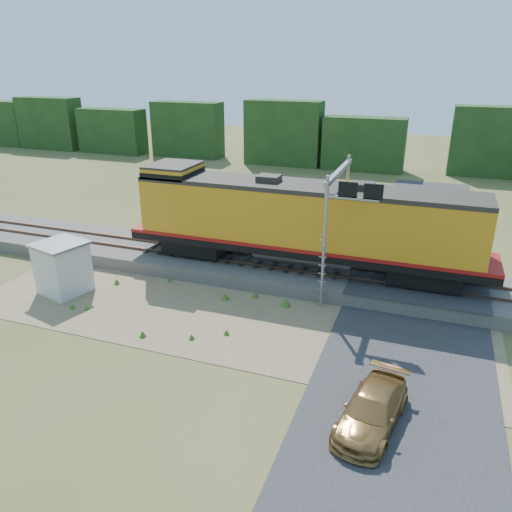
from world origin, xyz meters
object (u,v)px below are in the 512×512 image
at_px(locomotive, 298,221).
at_px(signal_gantry, 342,200).
at_px(car, 372,410).
at_px(shed, 63,267).

relative_size(locomotive, signal_gantry, 2.97).
distance_m(signal_gantry, car, 11.75).
bearing_deg(car, shed, 173.11).
bearing_deg(signal_gantry, car, -72.20).
height_order(locomotive, shed, locomotive).
bearing_deg(shed, car, -2.03).
bearing_deg(signal_gantry, locomotive, 164.89).
distance_m(locomotive, shed, 13.00).
distance_m(shed, signal_gantry, 15.25).
relative_size(signal_gantry, car, 1.57).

